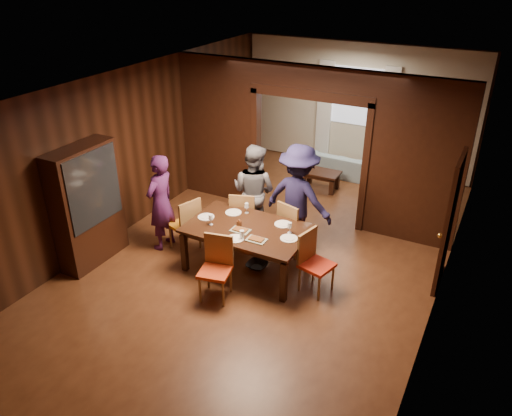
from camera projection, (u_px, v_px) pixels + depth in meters
The scene contains 32 objects.
floor at pixel (270, 253), 8.57m from camera, with size 9.00×9.00×0.00m, color #512A16.
ceiling at pixel (272, 85), 7.25m from camera, with size 5.50×9.00×0.02m, color silver.
room_walls at pixel (315, 138), 9.37m from camera, with size 5.52×9.01×2.90m.
person_purple at pixel (161, 203), 8.42m from camera, with size 0.62×0.41×1.70m, color #471A4C.
person_grey at pixel (254, 191), 8.77m from camera, with size 0.84×0.66×1.73m, color slate.
person_navy at pixel (298, 198), 8.37m from camera, with size 1.21×0.70×1.88m, color #1B173B.
sofa at pixel (340, 164), 11.52m from camera, with size 1.72×0.67×0.50m, color #8FAEBB.
serving_bowl at pixel (257, 225), 7.82m from camera, with size 0.35×0.35×0.08m, color black.
dining_table at pixel (248, 248), 8.01m from camera, with size 1.91×1.19×0.76m, color black.
coffee_table at pixel (321, 180), 10.83m from camera, with size 0.80×0.50×0.40m, color black.
chair_left at pixel (184, 223), 8.53m from camera, with size 0.44×0.44×0.97m, color orange, non-canonical shape.
chair_right at pixel (317, 264), 7.43m from camera, with size 0.44×0.44×0.97m, color red, non-canonical shape.
chair_far_l at pixel (244, 215), 8.78m from camera, with size 0.44×0.44×0.97m, color orange, non-canonical shape.
chair_far_r at pixel (295, 227), 8.42m from camera, with size 0.44×0.44×0.97m, color #E85415, non-canonical shape.
chair_near at pixel (215, 270), 7.28m from camera, with size 0.44×0.44×0.97m, color red, non-canonical shape.
hutch at pixel (87, 206), 7.98m from camera, with size 0.40×1.20×2.00m, color black.
door_right at pixel (449, 223), 7.37m from camera, with size 0.06×0.90×2.10m, color black.
window_far at pixel (357, 96), 11.29m from camera, with size 1.20×0.03×1.30m, color silver.
curtain_left at pixel (324, 112), 11.78m from camera, with size 0.35×0.06×2.40m, color white.
curtain_right at pixel (387, 121), 11.16m from camera, with size 0.35×0.06×2.40m, color white.
plate_left at pixel (206, 217), 8.14m from camera, with size 0.27×0.27×0.01m, color white.
plate_far_l at pixel (233, 212), 8.28m from camera, with size 0.27×0.27×0.01m, color white.
plate_far_r at pixel (283, 224), 7.92m from camera, with size 0.27×0.27×0.01m, color white.
plate_right at pixel (289, 238), 7.53m from camera, with size 0.27×0.27×0.01m, color silver.
plate_near at pixel (235, 239), 7.52m from camera, with size 0.27×0.27×0.01m, color white.
platter_a at pixel (240, 230), 7.73m from camera, with size 0.30×0.20×0.04m, color gray.
platter_b at pixel (256, 239), 7.48m from camera, with size 0.30×0.20×0.04m, color gray.
wineglass_left at pixel (211, 220), 7.88m from camera, with size 0.08×0.08×0.18m, color silver, non-canonical shape.
wineglass_far at pixel (247, 208), 8.24m from camera, with size 0.08×0.08×0.18m, color silver, non-canonical shape.
wineglass_right at pixel (290, 228), 7.65m from camera, with size 0.08×0.08×0.18m, color silver, non-canonical shape.
tumbler at pixel (242, 235), 7.50m from camera, with size 0.07×0.07×0.14m, color white.
condiment_jar at pixel (239, 223), 7.86m from camera, with size 0.08×0.08×0.11m, color #482310, non-canonical shape.
Camera 1 is at (3.16, -6.54, 4.63)m, focal length 35.00 mm.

